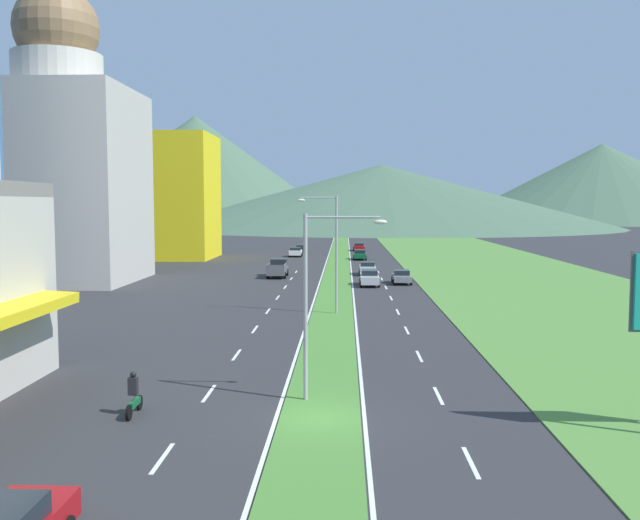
% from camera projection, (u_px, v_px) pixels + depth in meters
% --- Properties ---
extents(ground_plane, '(600.00, 600.00, 0.00)m').
position_uv_depth(ground_plane, '(320.00, 420.00, 26.99)').
color(ground_plane, '#2D2D30').
extents(grass_median, '(3.20, 240.00, 0.06)m').
position_uv_depth(grass_median, '(337.00, 271.00, 86.75)').
color(grass_median, '#477F33').
rests_on(grass_median, ground_plane).
extents(grass_verge_right, '(24.00, 240.00, 0.06)m').
position_uv_depth(grass_verge_right, '(502.00, 271.00, 86.00)').
color(grass_verge_right, '#518438').
rests_on(grass_verge_right, ground_plane).
extents(lane_dash_left_2, '(0.16, 2.80, 0.01)m').
position_uv_depth(lane_dash_left_2, '(162.00, 458.00, 22.89)').
color(lane_dash_left_2, silver).
rests_on(lane_dash_left_2, ground_plane).
extents(lane_dash_left_3, '(0.16, 2.80, 0.01)m').
position_uv_depth(lane_dash_left_3, '(209.00, 393.00, 30.71)').
color(lane_dash_left_3, silver).
rests_on(lane_dash_left_3, ground_plane).
extents(lane_dash_left_4, '(0.16, 2.80, 0.01)m').
position_uv_depth(lane_dash_left_4, '(237.00, 355.00, 38.52)').
color(lane_dash_left_4, silver).
rests_on(lane_dash_left_4, ground_plane).
extents(lane_dash_left_5, '(0.16, 2.80, 0.01)m').
position_uv_depth(lane_dash_left_5, '(255.00, 329.00, 46.34)').
color(lane_dash_left_5, silver).
rests_on(lane_dash_left_5, ground_plane).
extents(lane_dash_left_6, '(0.16, 2.80, 0.01)m').
position_uv_depth(lane_dash_left_6, '(268.00, 311.00, 54.15)').
color(lane_dash_left_6, silver).
rests_on(lane_dash_left_6, ground_plane).
extents(lane_dash_left_7, '(0.16, 2.80, 0.01)m').
position_uv_depth(lane_dash_left_7, '(278.00, 298.00, 61.97)').
color(lane_dash_left_7, silver).
rests_on(lane_dash_left_7, ground_plane).
extents(lane_dash_left_8, '(0.16, 2.80, 0.01)m').
position_uv_depth(lane_dash_left_8, '(285.00, 287.00, 69.79)').
color(lane_dash_left_8, silver).
rests_on(lane_dash_left_8, ground_plane).
extents(lane_dash_left_9, '(0.16, 2.80, 0.01)m').
position_uv_depth(lane_dash_left_9, '(291.00, 279.00, 77.60)').
color(lane_dash_left_9, silver).
rests_on(lane_dash_left_9, ground_plane).
extents(lane_dash_left_10, '(0.16, 2.80, 0.01)m').
position_uv_depth(lane_dash_left_10, '(296.00, 272.00, 85.42)').
color(lane_dash_left_10, silver).
rests_on(lane_dash_left_10, ground_plane).
extents(lane_dash_right_2, '(0.16, 2.80, 0.01)m').
position_uv_depth(lane_dash_right_2, '(471.00, 462.00, 22.52)').
color(lane_dash_right_2, silver).
rests_on(lane_dash_right_2, ground_plane).
extents(lane_dash_right_3, '(0.16, 2.80, 0.01)m').
position_uv_depth(lane_dash_right_3, '(438.00, 396.00, 30.33)').
color(lane_dash_right_3, silver).
rests_on(lane_dash_right_3, ground_plane).
extents(lane_dash_right_4, '(0.16, 2.80, 0.01)m').
position_uv_depth(lane_dash_right_4, '(419.00, 356.00, 38.15)').
color(lane_dash_right_4, silver).
rests_on(lane_dash_right_4, ground_plane).
extents(lane_dash_right_5, '(0.16, 2.80, 0.01)m').
position_uv_depth(lane_dash_right_5, '(407.00, 330.00, 45.97)').
color(lane_dash_right_5, silver).
rests_on(lane_dash_right_5, ground_plane).
extents(lane_dash_right_6, '(0.16, 2.80, 0.01)m').
position_uv_depth(lane_dash_right_6, '(398.00, 312.00, 53.78)').
color(lane_dash_right_6, silver).
rests_on(lane_dash_right_6, ground_plane).
extents(lane_dash_right_7, '(0.16, 2.80, 0.01)m').
position_uv_depth(lane_dash_right_7, '(391.00, 298.00, 61.60)').
color(lane_dash_right_7, silver).
rests_on(lane_dash_right_7, ground_plane).
extents(lane_dash_right_8, '(0.16, 2.80, 0.01)m').
position_uv_depth(lane_dash_right_8, '(386.00, 287.00, 69.42)').
color(lane_dash_right_8, silver).
rests_on(lane_dash_right_8, ground_plane).
extents(lane_dash_right_9, '(0.16, 2.80, 0.01)m').
position_uv_depth(lane_dash_right_9, '(382.00, 279.00, 77.23)').
color(lane_dash_right_9, silver).
rests_on(lane_dash_right_9, ground_plane).
extents(lane_dash_right_10, '(0.16, 2.80, 0.01)m').
position_uv_depth(lane_dash_right_10, '(378.00, 272.00, 85.05)').
color(lane_dash_right_10, silver).
rests_on(lane_dash_right_10, ground_plane).
extents(edge_line_median_left, '(0.16, 240.00, 0.01)m').
position_uv_depth(edge_line_median_left, '(324.00, 271.00, 86.81)').
color(edge_line_median_left, silver).
rests_on(edge_line_median_left, ground_plane).
extents(edge_line_median_right, '(0.16, 240.00, 0.01)m').
position_uv_depth(edge_line_median_right, '(351.00, 271.00, 86.69)').
color(edge_line_median_right, silver).
rests_on(edge_line_median_right, ground_plane).
extents(domed_building, '(15.65, 15.65, 31.35)m').
position_uv_depth(domed_building, '(60.00, 162.00, 73.73)').
color(domed_building, '#B7B2A8').
rests_on(domed_building, ground_plane).
extents(midrise_colored, '(13.80, 13.80, 19.00)m').
position_uv_depth(midrise_colored, '(169.00, 197.00, 106.24)').
color(midrise_colored, yellow).
rests_on(midrise_colored, ground_plane).
extents(hill_far_left, '(123.74, 123.74, 44.39)m').
position_uv_depth(hill_far_left, '(196.00, 170.00, 283.81)').
color(hill_far_left, '#47664C').
rests_on(hill_far_left, ground_plane).
extents(hill_far_center, '(166.39, 166.39, 22.51)m').
position_uv_depth(hill_far_center, '(381.00, 196.00, 249.75)').
color(hill_far_center, '#47664C').
rests_on(hill_far_center, ground_plane).
extents(hill_far_right, '(136.86, 136.86, 35.72)m').
position_uv_depth(hill_far_right, '(601.00, 183.00, 315.31)').
color(hill_far_right, '#47664C').
rests_on(hill_far_right, ground_plane).
extents(street_lamp_near, '(3.53, 0.28, 8.04)m').
position_uv_depth(street_lamp_near, '(316.00, 291.00, 29.17)').
color(street_lamp_near, '#99999E').
rests_on(street_lamp_near, ground_plane).
extents(street_lamp_mid, '(3.04, 0.41, 9.06)m').
position_uv_depth(street_lamp_mid, '(332.00, 246.00, 52.37)').
color(street_lamp_mid, '#99999E').
rests_on(street_lamp_mid, ground_plane).
extents(car_0, '(2.01, 4.71, 1.60)m').
position_uv_depth(car_0, '(369.00, 278.00, 70.94)').
color(car_0, '#B2B2B7').
rests_on(car_0, ground_plane).
extents(car_1, '(2.04, 4.06, 1.51)m').
position_uv_depth(car_1, '(296.00, 252.00, 109.83)').
color(car_1, silver).
rests_on(car_1, ground_plane).
extents(car_2, '(1.94, 4.14, 1.39)m').
position_uv_depth(car_2, '(301.00, 249.00, 118.06)').
color(car_2, black).
rests_on(car_2, ground_plane).
extents(car_3, '(2.02, 4.30, 1.52)m').
position_uv_depth(car_3, '(368.00, 268.00, 81.82)').
color(car_3, '#B2B2B7').
rests_on(car_3, ground_plane).
extents(car_5, '(2.00, 4.35, 1.49)m').
position_uv_depth(car_5, '(360.00, 255.00, 103.93)').
color(car_5, '#0C5128').
rests_on(car_5, ground_plane).
extents(car_6, '(2.03, 4.21, 1.36)m').
position_uv_depth(car_6, '(359.00, 247.00, 123.54)').
color(car_6, maroon).
rests_on(car_6, ground_plane).
extents(car_7, '(1.98, 4.08, 1.43)m').
position_uv_depth(car_7, '(402.00, 277.00, 72.68)').
color(car_7, slate).
rests_on(car_7, ground_plane).
extents(pickup_truck_0, '(2.18, 5.40, 2.00)m').
position_uv_depth(pickup_truck_0, '(278.00, 268.00, 79.48)').
color(pickup_truck_0, '#515459').
rests_on(pickup_truck_0, ground_plane).
extents(motorcycle_rider, '(0.36, 2.00, 1.80)m').
position_uv_depth(motorcycle_rider, '(134.00, 397.00, 27.50)').
color(motorcycle_rider, black).
rests_on(motorcycle_rider, ground_plane).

